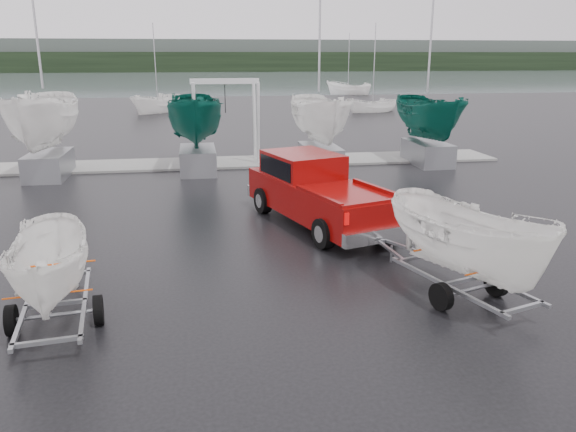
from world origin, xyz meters
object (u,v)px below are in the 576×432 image
(trailer_hitched, at_px, (473,177))
(pickup_truck, at_px, (314,188))
(trailer_parked, at_px, (44,210))
(boat_hoist, at_px, (225,109))

(trailer_hitched, bearing_deg, pickup_truck, 90.00)
(pickup_truck, xyz_separation_m, trailer_hitched, (2.01, -6.44, 1.65))
(trailer_hitched, bearing_deg, trailer_parked, 161.41)
(trailer_hitched, xyz_separation_m, boat_hoist, (-4.20, 17.04, -0.09))
(pickup_truck, distance_m, trailer_hitched, 6.94)
(trailer_hitched, height_order, boat_hoist, trailer_hitched)
(trailer_hitched, height_order, trailer_parked, trailer_hitched)
(trailer_parked, bearing_deg, pickup_truck, 36.42)
(pickup_truck, relative_size, trailer_parked, 1.54)
(pickup_truck, bearing_deg, trailer_hitched, -90.00)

